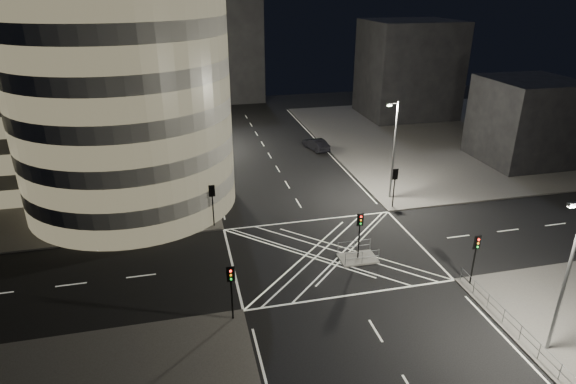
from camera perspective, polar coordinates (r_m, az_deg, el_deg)
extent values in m
plane|color=black|center=(40.33, 4.81, -7.19)|extent=(120.00, 120.00, 0.00)
cube|color=#494644|center=(65.70, -28.25, 2.53)|extent=(42.00, 42.00, 0.15)
cube|color=#494644|center=(74.92, 19.94, 6.32)|extent=(42.00, 42.00, 0.15)
cube|color=slate|center=(39.70, 8.26, -7.79)|extent=(3.00, 2.00, 0.15)
cylinder|color=gray|center=(47.72, -19.36, 12.76)|extent=(20.00, 20.00, 25.00)
cube|color=gray|center=(59.24, -28.42, 13.20)|extent=(20.00, 18.00, 25.00)
cube|color=gray|center=(76.17, -22.09, 14.87)|extent=(24.00, 16.00, 22.00)
cube|color=black|center=(82.77, 14.04, 13.97)|extent=(14.00, 12.00, 15.00)
cube|color=black|center=(65.70, 26.33, 7.60)|extent=(10.00, 10.00, 10.00)
cube|color=black|center=(91.82, -9.03, 16.12)|extent=(18.00, 8.00, 18.00)
cylinder|color=black|center=(45.83, -11.23, -0.99)|extent=(0.32, 0.32, 3.42)
ellipsoid|color=black|center=(44.72, -11.52, 2.37)|extent=(4.29, 4.29, 4.93)
cylinder|color=black|center=(51.44, -11.56, 1.51)|extent=(0.32, 0.32, 2.99)
ellipsoid|color=black|center=(50.52, -11.80, 4.28)|extent=(4.14, 4.14, 4.76)
cylinder|color=black|center=(57.00, -11.85, 3.88)|extent=(0.32, 0.32, 3.33)
ellipsoid|color=black|center=(56.16, -12.08, 6.50)|extent=(3.86, 3.86, 4.44)
cylinder|color=black|center=(62.57, -12.11, 6.05)|extent=(0.32, 0.32, 4.20)
ellipsoid|color=black|center=(61.62, -12.39, 9.19)|extent=(5.26, 5.26, 6.05)
cylinder|color=black|center=(68.51, -12.25, 6.98)|extent=(0.32, 0.32, 2.86)
ellipsoid|color=black|center=(67.85, -12.44, 9.01)|extent=(3.91, 3.91, 4.50)
cylinder|color=black|center=(43.98, -8.86, -2.20)|extent=(0.12, 0.12, 3.00)
cube|color=black|center=(43.17, -9.02, 0.13)|extent=(0.28, 0.22, 0.90)
cube|color=black|center=(43.17, -9.02, 0.13)|extent=(0.55, 0.04, 1.10)
cylinder|color=black|center=(32.28, -6.65, -12.53)|extent=(0.12, 0.12, 3.00)
cube|color=black|center=(31.17, -6.82, -9.63)|extent=(0.28, 0.22, 0.90)
cube|color=black|center=(31.17, -6.82, -9.63)|extent=(0.55, 0.04, 1.10)
cylinder|color=black|center=(48.25, 12.40, -0.08)|extent=(0.12, 0.12, 3.00)
cube|color=black|center=(47.51, 12.61, 2.07)|extent=(0.28, 0.22, 0.90)
cube|color=black|center=(47.51, 12.61, 2.07)|extent=(0.55, 0.04, 1.10)
cylinder|color=black|center=(37.89, 21.07, -8.17)|extent=(0.12, 0.12, 3.00)
cube|color=black|center=(36.95, 21.51, -5.58)|extent=(0.28, 0.22, 0.90)
cube|color=black|center=(36.95, 21.51, -5.58)|extent=(0.55, 0.04, 1.10)
cylinder|color=black|center=(38.91, 8.39, -5.81)|extent=(0.12, 0.12, 3.00)
cube|color=black|center=(37.99, 8.56, -3.25)|extent=(0.28, 0.22, 0.90)
cube|color=black|center=(37.99, 8.56, -3.25)|extent=(0.55, 0.04, 1.10)
cylinder|color=slate|center=(47.43, -10.53, 4.21)|extent=(0.20, 0.20, 10.00)
cylinder|color=slate|center=(46.09, -10.41, 9.95)|extent=(0.90, 0.10, 0.10)
cube|color=slate|center=(46.14, -9.84, 9.88)|extent=(0.50, 0.25, 0.18)
cube|color=white|center=(46.17, -9.83, 9.75)|extent=(0.42, 0.20, 0.05)
cylinder|color=slate|center=(64.70, -11.54, 9.36)|extent=(0.20, 0.20, 10.00)
cylinder|color=slate|center=(63.73, -11.48, 13.61)|extent=(0.90, 0.10, 0.10)
cube|color=slate|center=(63.76, -11.06, 13.56)|extent=(0.50, 0.25, 0.18)
cube|color=white|center=(63.78, -11.05, 13.46)|extent=(0.42, 0.20, 0.05)
cylinder|color=slate|center=(49.14, 12.43, 4.74)|extent=(0.20, 0.20, 10.00)
cylinder|color=slate|center=(47.64, 12.44, 10.23)|extent=(0.90, 0.10, 0.10)
cube|color=slate|center=(47.47, 11.93, 10.11)|extent=(0.50, 0.25, 0.18)
cube|color=white|center=(47.50, 11.92, 9.98)|extent=(0.42, 0.20, 0.05)
cylinder|color=slate|center=(31.95, 30.07, -8.87)|extent=(0.20, 0.20, 10.00)
cube|color=slate|center=(29.32, 30.64, -1.28)|extent=(0.50, 0.25, 0.18)
cube|color=white|center=(29.36, 30.60, -1.48)|extent=(0.42, 0.20, 0.05)
cube|color=slate|center=(34.68, 25.00, -14.00)|extent=(0.06, 11.70, 1.10)
cube|color=slate|center=(38.67, 8.79, -7.67)|extent=(2.80, 0.06, 1.10)
cube|color=slate|center=(40.10, 7.85, -6.38)|extent=(2.80, 0.06, 1.10)
imported|color=black|center=(64.42, 3.32, 5.68)|extent=(2.76, 4.96, 1.55)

